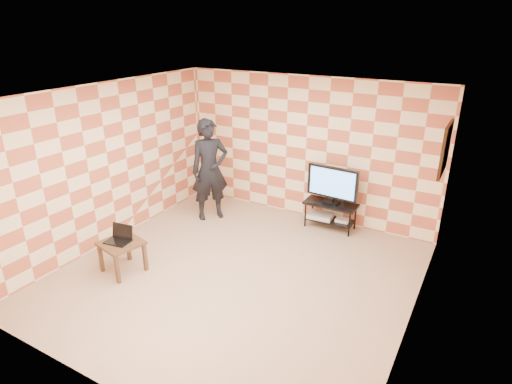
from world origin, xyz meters
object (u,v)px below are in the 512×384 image
tv (332,184)px  person (210,170)px  side_table (122,247)px  tv_stand (331,210)px

tv → person: (-2.18, -0.69, 0.09)m
tv → side_table: size_ratio=1.41×
tv_stand → person: 2.37m
tv_stand → person: (-2.18, -0.69, 0.61)m
person → tv_stand: bearing=-32.9°
tv_stand → person: bearing=-162.4°
person → side_table: bearing=-141.9°
person → tv: bearing=-33.0°
tv_stand → side_table: 3.71m
tv → side_table: (-2.24, -2.95, -0.47)m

